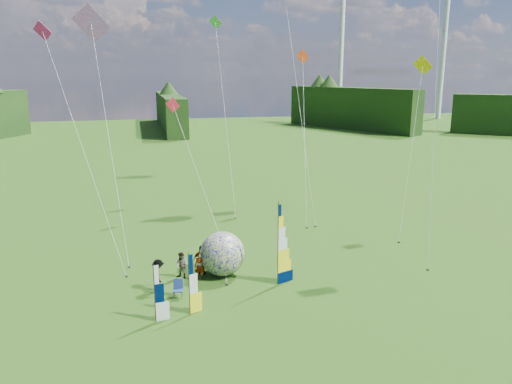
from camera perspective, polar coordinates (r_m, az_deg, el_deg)
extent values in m
plane|color=#2B4917|center=(26.10, 4.31, -13.75)|extent=(220.00, 220.00, 0.00)
sphere|color=#0000A1|center=(30.19, -3.88, -7.05)|extent=(3.35, 3.35, 2.69)
imported|color=#66594C|center=(29.82, -6.45, -8.43)|extent=(0.64, 0.44, 1.67)
imported|color=#66594C|center=(30.17, -8.48, -8.31)|extent=(0.84, 0.79, 1.59)
imported|color=#66594C|center=(28.72, -11.10, -9.32)|extent=(0.56, 1.22, 1.83)
imported|color=#66594C|center=(30.51, -6.21, -7.74)|extent=(1.16, 0.81, 1.83)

